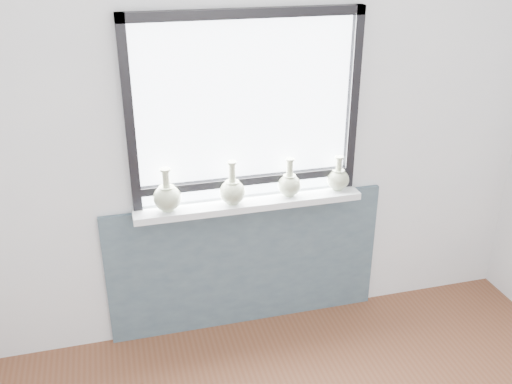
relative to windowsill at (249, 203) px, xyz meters
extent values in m
cube|color=silver|center=(0.00, 0.10, 0.42)|extent=(3.60, 0.02, 2.60)
cube|color=#4A5E68|center=(0.00, 0.07, -0.45)|extent=(1.70, 0.03, 0.86)
cube|color=silver|center=(0.00, 0.00, 0.00)|extent=(1.32, 0.18, 0.04)
cube|color=black|center=(-0.62, 0.05, 0.55)|extent=(0.05, 0.06, 1.05)
cube|color=black|center=(0.62, 0.05, 0.55)|extent=(0.05, 0.06, 1.05)
cube|color=black|center=(0.00, 0.05, 1.04)|extent=(1.30, 0.06, 0.05)
cube|color=black|center=(0.00, 0.05, 0.12)|extent=(1.20, 0.05, 0.04)
cube|color=white|center=(0.00, 0.08, 0.52)|extent=(1.20, 0.01, 1.00)
cylinder|color=#A8B38F|center=(-0.46, -0.01, 0.02)|extent=(0.07, 0.07, 0.01)
ellipsoid|color=#A8B38F|center=(-0.46, -0.01, 0.09)|extent=(0.16, 0.16, 0.14)
cone|color=#A8B38F|center=(-0.46, -0.01, 0.15)|extent=(0.09, 0.09, 0.03)
cylinder|color=#A8B38F|center=(-0.46, -0.01, 0.20)|extent=(0.04, 0.04, 0.11)
cylinder|color=#A8B38F|center=(-0.46, -0.01, 0.26)|extent=(0.06, 0.06, 0.01)
cylinder|color=#A8B38F|center=(-0.10, -0.02, 0.02)|extent=(0.07, 0.07, 0.01)
ellipsoid|color=#A8B38F|center=(-0.10, -0.02, 0.09)|extent=(0.15, 0.15, 0.14)
cone|color=#A8B38F|center=(-0.10, -0.02, 0.14)|extent=(0.08, 0.08, 0.03)
cylinder|color=#A8B38F|center=(-0.10, -0.02, 0.20)|extent=(0.04, 0.04, 0.13)
cylinder|color=#A8B38F|center=(-0.10, -0.02, 0.27)|extent=(0.05, 0.05, 0.01)
cylinder|color=#A8B38F|center=(0.24, 0.00, 0.02)|extent=(0.06, 0.06, 0.01)
ellipsoid|color=#A8B38F|center=(0.24, 0.00, 0.08)|extent=(0.14, 0.14, 0.13)
cone|color=#A8B38F|center=(0.24, 0.00, 0.13)|extent=(0.07, 0.07, 0.03)
cylinder|color=#A8B38F|center=(0.24, 0.00, 0.18)|extent=(0.04, 0.04, 0.11)
cylinder|color=#A8B38F|center=(0.24, 0.00, 0.24)|extent=(0.05, 0.05, 0.01)
cylinder|color=#A8B38F|center=(0.55, 0.01, 0.02)|extent=(0.06, 0.06, 0.01)
ellipsoid|color=#A8B38F|center=(0.55, 0.01, 0.08)|extent=(0.13, 0.13, 0.12)
cone|color=#A8B38F|center=(0.55, 0.01, 0.13)|extent=(0.07, 0.07, 0.03)
cylinder|color=#A8B38F|center=(0.55, 0.01, 0.17)|extent=(0.04, 0.04, 0.09)
cylinder|color=#A8B38F|center=(0.55, 0.01, 0.22)|extent=(0.05, 0.05, 0.01)
camera|label=1|loc=(-0.72, -2.86, 1.43)|focal=40.00mm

